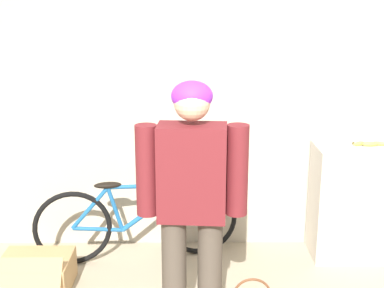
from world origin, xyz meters
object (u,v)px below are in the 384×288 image
Objects in this scene: banana at (369,144)px; cardboard_box at (36,273)px; bicycle at (137,221)px; person at (192,193)px.

cardboard_box is at bearing -167.86° from banana.
bicycle is 2.00m from banana.
person is 1.26m from bicycle.
person is 0.99× the size of bicycle.
banana is at bearing 41.22° from person.
bicycle is 3.19× the size of cardboard_box.
person is 5.96× the size of banana.
person is at bearing -75.66° from bicycle.
person is 1.81m from banana.
banana is at bearing -7.05° from bicycle.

